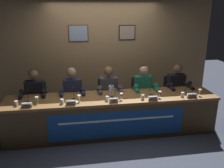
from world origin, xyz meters
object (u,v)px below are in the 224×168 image
at_px(juice_glass_center, 122,95).
at_px(nameplate_right, 153,98).
at_px(nameplate_far_right, 192,95).
at_px(nameplate_center, 114,100).
at_px(microphone_left, 74,95).
at_px(water_cup_right, 143,97).
at_px(juice_glass_right, 160,93).
at_px(microphone_far_right, 187,90).
at_px(chair_left, 73,102).
at_px(panelist_right, 144,89).
at_px(water_cup_center, 107,99).
at_px(juice_glass_left, 79,97).
at_px(chair_center, 108,100).
at_px(microphone_center, 112,93).
at_px(panelist_center, 109,91).
at_px(water_cup_left, 62,102).
at_px(juice_glass_far_right, 200,91).
at_px(chair_far_left, 37,104).
at_px(panelist_far_right, 177,88).
at_px(water_cup_far_right, 182,95).
at_px(nameplate_far_left, 27,105).
at_px(document_stack_left, 72,102).
at_px(juice_glass_far_left, 37,99).
at_px(chair_far_right, 173,96).
at_px(water_pitcher_central, 112,90).
at_px(water_cup_far_left, 16,103).
at_px(panelist_left, 73,93).
at_px(microphone_right, 150,91).
at_px(conference_table, 113,110).
at_px(chair_right, 141,98).
at_px(microphone_far_left, 28,98).
at_px(nameplate_left, 71,103).
at_px(panelist_far_left, 34,95).

bearing_deg(juice_glass_center, nameplate_right, -12.50).
bearing_deg(nameplate_far_right, nameplate_center, -179.74).
distance_m(microphone_left, water_cup_right, 1.29).
bearing_deg(juice_glass_right, microphone_far_right, 12.17).
distance_m(chair_left, panelist_right, 1.53).
xyz_separation_m(water_cup_center, nameplate_far_right, (1.61, -0.08, 0.00)).
height_order(juice_glass_left, chair_center, chair_center).
bearing_deg(microphone_center, panelist_center, 89.73).
bearing_deg(water_cup_right, water_cup_left, 179.46).
xyz_separation_m(chair_center, juice_glass_far_right, (1.69, -0.79, 0.39)).
bearing_deg(nameplate_center, chair_far_left, 149.30).
distance_m(panelist_far_right, water_cup_far_right, 0.63).
distance_m(nameplate_far_left, water_cup_far_right, 2.86).
bearing_deg(document_stack_left, nameplate_far_left, -171.61).
bearing_deg(juice_glass_far_left, juice_glass_right, -1.44).
height_order(chair_left, microphone_far_right, microphone_far_right).
bearing_deg(juice_glass_far_left, panelist_center, 20.85).
relative_size(chair_far_right, nameplate_far_right, 4.72).
relative_size(chair_center, water_pitcher_central, 4.31).
xyz_separation_m(chair_left, water_pitcher_central, (0.75, -0.49, 0.40)).
relative_size(water_cup_far_left, chair_left, 0.09).
height_order(chair_center, chair_far_right, same).
bearing_deg(panelist_center, water_cup_far_right, -24.44).
bearing_deg(water_cup_far_left, juice_glass_right, -0.32).
distance_m(chair_far_left, panelist_left, 0.82).
bearing_deg(water_pitcher_central, water_cup_far_left, -170.98).
bearing_deg(water_cup_right, water_cup_far_left, 178.66).
relative_size(microphone_right, nameplate_far_right, 1.13).
height_order(conference_table, water_pitcher_central, water_pitcher_central).
xyz_separation_m(nameplate_far_right, microphone_far_right, (-0.00, 0.23, 0.03)).
distance_m(water_cup_far_right, document_stack_left, 2.08).
height_order(chair_center, water_pitcher_central, water_pitcher_central).
xyz_separation_m(nameplate_center, chair_right, (0.76, 0.88, -0.35)).
xyz_separation_m(water_cup_center, juice_glass_right, (1.00, 0.01, 0.05)).
xyz_separation_m(microphone_far_left, juice_glass_center, (1.69, -0.15, 0.01)).
xyz_separation_m(nameplate_center, microphone_center, (0.01, 0.27, 0.03)).
distance_m(chair_center, water_cup_far_right, 1.59).
bearing_deg(juice_glass_far_left, chair_right, 18.81).
relative_size(nameplate_left, chair_far_right, 0.20).
height_order(nameplate_left, panelist_far_right, panelist_far_right).
height_order(water_cup_center, nameplate_far_right, water_cup_center).
relative_size(nameplate_far_left, panelist_left, 0.15).
xyz_separation_m(chair_left, nameplate_right, (1.46, -0.89, 0.35)).
bearing_deg(conference_table, water_cup_far_right, -4.34).
bearing_deg(nameplate_far_right, panelist_far_right, 89.72).
bearing_deg(microphone_center, panelist_far_right, 15.15).
bearing_deg(water_cup_right, water_cup_center, 177.59).
bearing_deg(panelist_far_left, nameplate_center, -24.66).
bearing_deg(panelist_left, water_cup_far_left, -149.72).
relative_size(microphone_left, nameplate_center, 1.33).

